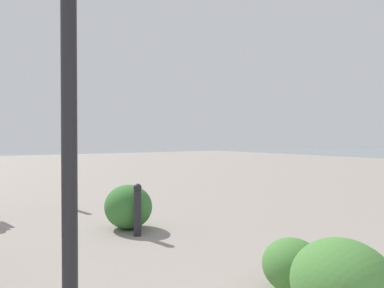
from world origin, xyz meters
TOP-DOWN VIEW (x-y plane):
  - lamppost at (3.77, 0.54)m, footprint 0.98×0.28m
  - bollard_near at (5.70, -1.03)m, footprint 0.13×0.13m
  - bollard_mid at (8.49, -0.76)m, footprint 0.13×0.13m
  - shrub_low at (2.22, -1.19)m, footprint 0.86×0.77m
  - shrub_round at (6.22, -1.09)m, footprint 0.88×0.79m
  - shrub_wide at (2.91, -1.41)m, footprint 0.64×0.57m

SIDE VIEW (x-z plane):
  - shrub_wide at x=2.91m, z-range 0.00..0.54m
  - shrub_low at x=2.22m, z-range 0.00..0.73m
  - shrub_round at x=6.22m, z-range 0.00..0.75m
  - bollard_mid at x=8.49m, z-range 0.02..0.83m
  - bollard_near at x=5.70m, z-range 0.02..0.84m
  - lamppost at x=3.77m, z-range 0.65..4.44m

